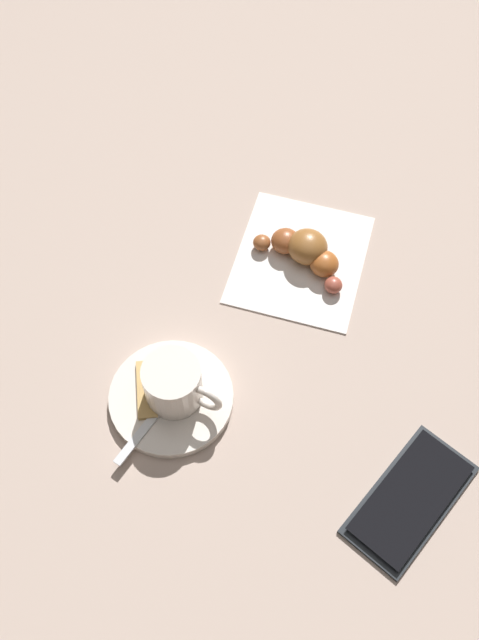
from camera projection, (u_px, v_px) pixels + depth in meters
The scene contains 8 objects.
ground_plane at pixel (234, 332), 0.82m from camera, with size 1.80×1.80×0.00m, color #B39C8E.
saucer at pixel (171, 398), 0.78m from camera, with size 0.14×0.14×0.01m, color silver.
espresso_cup at pixel (174, 384), 0.75m from camera, with size 0.06×0.09×0.06m.
teaspoon at pixel (172, 394), 0.77m from camera, with size 0.14×0.05×0.01m.
sugar_packet at pixel (147, 390), 0.77m from camera, with size 0.07×0.02×0.01m, color tan.
napkin at pixel (300, 259), 0.87m from camera, with size 0.17×0.15×0.00m, color white.
croissant at pixel (305, 250), 0.86m from camera, with size 0.08×0.13×0.04m.
cell_phone at pixel (410, 499), 0.72m from camera, with size 0.16×0.12×0.01m.
Camera 1 is at (-0.37, -0.15, 0.72)m, focal length 40.25 mm.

